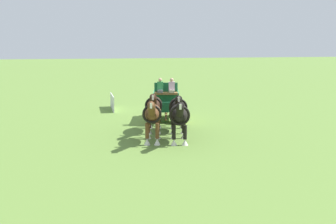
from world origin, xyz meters
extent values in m
plane|color=olive|center=(0.00, 0.00, 0.00)|extent=(220.00, 220.00, 0.00)
cube|color=#195B38|center=(0.00, 0.00, 1.29)|extent=(3.14, 2.13, 1.08)
cube|color=brown|center=(1.65, -0.36, 1.87)|extent=(0.85, 1.48, 0.12)
cube|color=#195B38|center=(2.04, -0.45, 1.10)|extent=(0.50, 1.26, 0.60)
cube|color=#195B38|center=(1.35, -0.30, 2.21)|extent=(0.36, 1.37, 0.55)
cube|color=gold|center=(0.00, 0.00, 0.65)|extent=(3.12, 0.84, 0.16)
cylinder|color=gold|center=(1.31, 0.61, 0.65)|extent=(1.29, 0.36, 1.30)
cylinder|color=black|center=(1.31, 0.61, 0.65)|extent=(0.23, 0.22, 0.20)
cylinder|color=gold|center=(0.93, -1.10, 0.65)|extent=(1.29, 0.36, 1.30)
cylinder|color=black|center=(0.93, -1.10, 0.65)|extent=(0.23, 0.22, 0.20)
cylinder|color=gold|center=(-0.93, 1.10, 0.65)|extent=(1.29, 0.36, 1.30)
cylinder|color=black|center=(-0.93, 1.10, 0.65)|extent=(0.23, 0.22, 0.20)
cylinder|color=gold|center=(-1.31, -0.61, 0.65)|extent=(1.29, 0.36, 1.30)
cylinder|color=black|center=(-1.31, -0.61, 0.65)|extent=(0.23, 0.22, 0.20)
cylinder|color=brown|center=(2.67, -0.59, 0.70)|extent=(2.56, 0.66, 0.10)
cube|color=#BCB293|center=(1.84, -0.06, 2.01)|extent=(0.46, 0.40, 0.16)
cube|color=silver|center=(1.72, -0.03, 2.29)|extent=(0.31, 0.40, 0.55)
sphere|color=tan|center=(1.72, -0.03, 2.67)|extent=(0.22, 0.22, 0.22)
cube|color=slate|center=(1.69, -0.72, 2.01)|extent=(0.46, 0.40, 0.16)
cube|color=#338C4C|center=(1.57, -0.70, 2.29)|extent=(0.31, 0.40, 0.55)
sphere|color=tan|center=(1.57, -0.70, 2.67)|extent=(0.22, 0.22, 0.22)
ellipsoid|color=black|center=(3.69, -0.15, 1.37)|extent=(2.25, 1.39, 0.96)
cylinder|color=black|center=(4.46, -0.05, 0.62)|extent=(0.18, 0.18, 0.67)
cone|color=silver|center=(4.46, -0.05, 0.14)|extent=(0.30, 0.30, 0.29)
cylinder|color=black|center=(4.35, -0.57, 0.62)|extent=(0.18, 0.18, 0.67)
cone|color=silver|center=(4.35, -0.57, 0.14)|extent=(0.30, 0.30, 0.29)
cylinder|color=black|center=(3.03, 0.27, 0.62)|extent=(0.18, 0.18, 0.67)
cone|color=silver|center=(3.03, 0.27, 0.14)|extent=(0.30, 0.30, 0.29)
cylinder|color=black|center=(2.92, -0.25, 0.62)|extent=(0.18, 0.18, 0.67)
cone|color=silver|center=(2.92, -0.25, 0.14)|extent=(0.30, 0.30, 0.29)
cylinder|color=black|center=(4.97, -0.43, 1.77)|extent=(1.00, 0.56, 0.81)
ellipsoid|color=black|center=(5.33, -0.51, 2.03)|extent=(0.64, 0.38, 0.32)
cube|color=silver|center=(5.60, -0.57, 2.03)|extent=(0.08, 0.11, 0.24)
torus|color=black|center=(4.61, -0.35, 1.47)|extent=(0.33, 0.99, 0.99)
cylinder|color=black|center=(2.62, 0.09, 1.07)|extent=(0.14, 0.14, 0.80)
ellipsoid|color=#331E14|center=(3.41, -1.42, 1.47)|extent=(2.29, 1.33, 0.89)
cylinder|color=#331E14|center=(4.20, -1.34, 0.71)|extent=(0.18, 0.18, 0.77)
cone|color=silver|center=(4.20, -1.34, 0.16)|extent=(0.30, 0.30, 0.33)
cylinder|color=#331E14|center=(4.09, -1.82, 0.71)|extent=(0.18, 0.18, 0.77)
cone|color=silver|center=(4.09, -1.82, 0.16)|extent=(0.30, 0.30, 0.33)
cylinder|color=#331E14|center=(2.73, -1.02, 0.71)|extent=(0.18, 0.18, 0.77)
cone|color=silver|center=(2.73, -1.02, 0.16)|extent=(0.30, 0.30, 0.33)
cylinder|color=#331E14|center=(2.62, -1.50, 0.71)|extent=(0.18, 0.18, 0.77)
cone|color=silver|center=(2.62, -1.50, 0.16)|extent=(0.30, 0.30, 0.33)
cylinder|color=#331E14|center=(4.71, -1.71, 1.86)|extent=(1.00, 0.56, 0.81)
ellipsoid|color=#331E14|center=(5.07, -1.79, 2.12)|extent=(0.64, 0.38, 0.32)
cube|color=silver|center=(5.35, -1.85, 2.12)|extent=(0.08, 0.11, 0.24)
torus|color=black|center=(4.35, -1.63, 1.57)|extent=(0.32, 0.92, 0.92)
cylinder|color=black|center=(2.31, -1.18, 1.17)|extent=(0.14, 0.14, 0.80)
ellipsoid|color=black|center=(6.23, -0.71, 1.38)|extent=(2.25, 1.39, 0.96)
cylinder|color=black|center=(7.00, -0.61, 0.63)|extent=(0.18, 0.18, 0.68)
cone|color=silver|center=(7.00, -0.61, 0.15)|extent=(0.30, 0.30, 0.29)
cylinder|color=black|center=(6.89, -1.13, 0.63)|extent=(0.18, 0.18, 0.68)
cone|color=silver|center=(6.89, -1.13, 0.15)|extent=(0.30, 0.30, 0.29)
cylinder|color=black|center=(5.57, -0.30, 0.63)|extent=(0.18, 0.18, 0.68)
cone|color=silver|center=(5.57, -0.30, 0.15)|extent=(0.30, 0.30, 0.29)
cylinder|color=black|center=(5.46, -0.81, 0.63)|extent=(0.18, 0.18, 0.68)
cone|color=silver|center=(5.46, -0.81, 0.15)|extent=(0.30, 0.30, 0.29)
cylinder|color=black|center=(7.51, -1.00, 1.78)|extent=(1.00, 0.56, 0.81)
ellipsoid|color=black|center=(7.87, -1.07, 2.04)|extent=(0.64, 0.38, 0.32)
cube|color=silver|center=(8.14, -1.14, 2.04)|extent=(0.08, 0.11, 0.24)
torus|color=black|center=(7.15, -0.92, 1.48)|extent=(0.33, 0.99, 0.99)
cylinder|color=black|center=(5.16, -0.48, 1.08)|extent=(0.14, 0.14, 0.80)
ellipsoid|color=brown|center=(5.95, -1.98, 1.43)|extent=(2.07, 1.27, 0.88)
cylinder|color=brown|center=(6.66, -1.89, 0.69)|extent=(0.18, 0.18, 0.74)
cone|color=silver|center=(6.66, -1.89, 0.16)|extent=(0.30, 0.30, 0.32)
cylinder|color=brown|center=(6.55, -2.36, 0.69)|extent=(0.18, 0.18, 0.74)
cone|color=silver|center=(6.55, -2.36, 0.16)|extent=(0.30, 0.30, 0.32)
cylinder|color=brown|center=(5.34, -1.60, 0.69)|extent=(0.18, 0.18, 0.74)
cone|color=silver|center=(5.34, -1.60, 0.16)|extent=(0.30, 0.30, 0.32)
cylinder|color=brown|center=(5.24, -2.07, 0.69)|extent=(0.18, 0.18, 0.74)
cone|color=silver|center=(5.24, -2.07, 0.16)|extent=(0.30, 0.30, 0.32)
cylinder|color=brown|center=(7.15, -2.25, 1.82)|extent=(1.00, 0.56, 0.81)
ellipsoid|color=brown|center=(7.51, -2.33, 2.08)|extent=(0.64, 0.38, 0.32)
cube|color=silver|center=(7.79, -2.39, 2.08)|extent=(0.08, 0.11, 0.24)
torus|color=black|center=(6.79, -2.17, 1.53)|extent=(0.31, 0.91, 0.91)
cylinder|color=black|center=(4.96, -1.76, 1.13)|extent=(0.14, 0.14, 0.80)
cube|color=silver|center=(-4.78, -2.99, 0.55)|extent=(3.20, 0.12, 1.10)
camera|label=1|loc=(25.96, -5.69, 4.81)|focal=45.13mm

